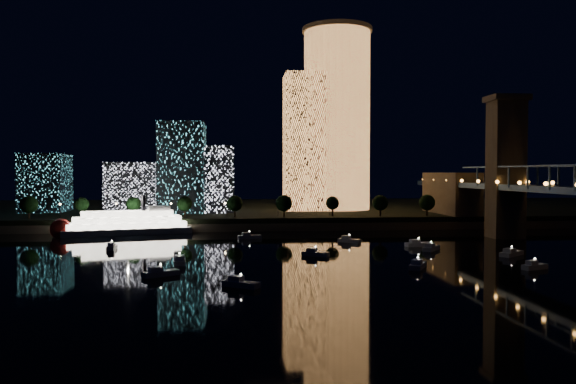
% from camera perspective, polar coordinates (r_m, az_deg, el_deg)
% --- Properties ---
extents(ground, '(520.00, 520.00, 0.00)m').
position_cam_1_polar(ground, '(144.22, 6.77, -7.21)').
color(ground, black).
rests_on(ground, ground).
extents(far_bank, '(420.00, 160.00, 5.00)m').
position_cam_1_polar(far_bank, '(301.31, 0.26, -1.91)').
color(far_bank, black).
rests_on(far_bank, ground).
extents(seawall, '(420.00, 6.00, 3.00)m').
position_cam_1_polar(seawall, '(224.19, 2.28, -3.52)').
color(seawall, '#6B5E4C').
rests_on(seawall, ground).
extents(tower_cylindrical, '(34.00, 34.00, 88.03)m').
position_cam_1_polar(tower_cylindrical, '(277.10, 4.98, 7.40)').
color(tower_cylindrical, '#EA954B').
rests_on(tower_cylindrical, far_bank).
extents(tower_rectangular, '(20.39, 20.39, 64.87)m').
position_cam_1_polar(tower_rectangular, '(269.99, 1.81, 5.05)').
color(tower_rectangular, '#EA954B').
rests_on(tower_rectangular, far_bank).
extents(midrise_blocks, '(96.15, 33.53, 40.43)m').
position_cam_1_polar(midrise_blocks, '(263.43, -13.40, 1.49)').
color(midrise_blocks, white).
rests_on(midrise_blocks, far_bank).
extents(riverboat, '(50.67, 21.93, 15.00)m').
position_cam_1_polar(riverboat, '(217.75, -16.56, -3.14)').
color(riverboat, silver).
rests_on(riverboat, ground).
extents(motorboats, '(118.54, 87.79, 2.78)m').
position_cam_1_polar(motorboats, '(154.80, 4.52, -6.26)').
color(motorboats, silver).
rests_on(motorboats, ground).
extents(esplanade_trees, '(166.78, 6.88, 8.94)m').
position_cam_1_polar(esplanade_trees, '(227.42, -4.89, -1.18)').
color(esplanade_trees, black).
rests_on(esplanade_trees, far_bank).
extents(street_lamps, '(132.70, 0.70, 5.65)m').
position_cam_1_polar(street_lamps, '(233.51, -6.42, -1.46)').
color(street_lamps, black).
rests_on(street_lamps, far_bank).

